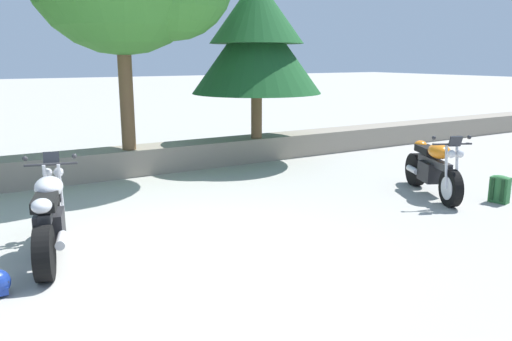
% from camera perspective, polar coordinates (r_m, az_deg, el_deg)
% --- Properties ---
extents(ground_plane, '(120.00, 120.00, 0.00)m').
position_cam_1_polar(ground_plane, '(6.45, -8.18, -9.42)').
color(ground_plane, '#A3A099').
extents(stone_wall, '(36.00, 0.80, 0.55)m').
position_cam_1_polar(stone_wall, '(10.80, -18.11, 0.59)').
color(stone_wall, gray).
rests_on(stone_wall, ground).
extents(motorcycle_silver_near_left, '(0.83, 2.03, 1.18)m').
position_cam_1_polar(motorcycle_silver_near_left, '(6.72, -22.11, -4.94)').
color(motorcycle_silver_near_left, black).
rests_on(motorcycle_silver_near_left, ground).
extents(motorcycle_orange_centre, '(1.10, 1.93, 1.18)m').
position_cam_1_polar(motorcycle_orange_centre, '(9.48, 19.27, 0.20)').
color(motorcycle_orange_centre, black).
rests_on(motorcycle_orange_centre, ground).
extents(rider_backpack, '(0.30, 0.33, 0.47)m').
position_cam_1_polar(rider_backpack, '(9.50, 25.70, -1.83)').
color(rider_backpack, '#2D6B38').
rests_on(rider_backpack, ground).
extents(pine_tree_mid_right, '(2.96, 2.96, 3.61)m').
position_cam_1_polar(pine_tree_mid_right, '(11.81, 0.06, 14.63)').
color(pine_tree_mid_right, brown).
rests_on(pine_tree_mid_right, stone_wall).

